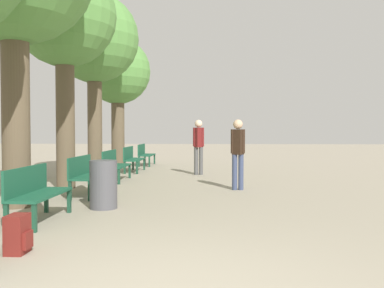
# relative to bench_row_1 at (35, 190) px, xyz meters

# --- Properties ---
(bench_row_1) EXTENTS (0.49, 1.51, 0.85)m
(bench_row_1) POSITION_rel_bench_row_1_xyz_m (0.00, 0.00, 0.00)
(bench_row_1) COLOR #195138
(bench_row_1) RESTS_ON ground_plane
(bench_row_2) EXTENTS (0.49, 1.51, 0.85)m
(bench_row_2) POSITION_rel_bench_row_1_xyz_m (0.00, 2.64, 0.00)
(bench_row_2) COLOR #195138
(bench_row_2) RESTS_ON ground_plane
(bench_row_3) EXTENTS (0.49, 1.51, 0.85)m
(bench_row_3) POSITION_rel_bench_row_1_xyz_m (0.00, 5.27, 0.00)
(bench_row_3) COLOR #195138
(bench_row_3) RESTS_ON ground_plane
(bench_row_4) EXTENTS (0.49, 1.51, 0.85)m
(bench_row_4) POSITION_rel_bench_row_1_xyz_m (0.00, 7.91, 0.00)
(bench_row_4) COLOR #195138
(bench_row_4) RESTS_ON ground_plane
(bench_row_5) EXTENTS (0.49, 1.51, 0.85)m
(bench_row_5) POSITION_rel_bench_row_1_xyz_m (0.00, 10.54, 0.00)
(bench_row_5) COLOR #195138
(bench_row_5) RESTS_ON ground_plane
(tree_row_2) EXTENTS (2.51, 2.51, 5.47)m
(tree_row_2) POSITION_rel_bench_row_1_xyz_m (-0.85, 3.80, 3.62)
(tree_row_2) COLOR brown
(tree_row_2) RESTS_ON ground_plane
(tree_row_3) EXTENTS (2.69, 2.69, 5.55)m
(tree_row_3) POSITION_rel_bench_row_1_xyz_m (-0.85, 6.39, 3.63)
(tree_row_3) COLOR brown
(tree_row_3) RESTS_ON ground_plane
(tree_row_4) EXTENTS (2.47, 2.47, 4.88)m
(tree_row_4) POSITION_rel_bench_row_1_xyz_m (-0.85, 9.51, 3.05)
(tree_row_4) COLOR brown
(tree_row_4) RESTS_ON ground_plane
(backpack) EXTENTS (0.25, 0.29, 0.45)m
(backpack) POSITION_rel_bench_row_1_xyz_m (0.53, -1.70, -0.27)
(backpack) COLOR maroon
(backpack) RESTS_ON ground_plane
(pedestrian_near) EXTENTS (0.35, 0.31, 1.74)m
(pedestrian_near) POSITION_rel_bench_row_1_xyz_m (2.29, 7.07, 0.51)
(pedestrian_near) COLOR #4C4C4C
(pedestrian_near) RESTS_ON ground_plane
(pedestrian_mid) EXTENTS (0.34, 0.28, 1.67)m
(pedestrian_mid) POSITION_rel_bench_row_1_xyz_m (3.35, 3.68, 0.47)
(pedestrian_mid) COLOR #384260
(pedestrian_mid) RESTS_ON ground_plane
(trash_bin) EXTENTS (0.49, 0.49, 0.87)m
(trash_bin) POSITION_rel_bench_row_1_xyz_m (0.78, 1.13, -0.06)
(trash_bin) COLOR #4C4C51
(trash_bin) RESTS_ON ground_plane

